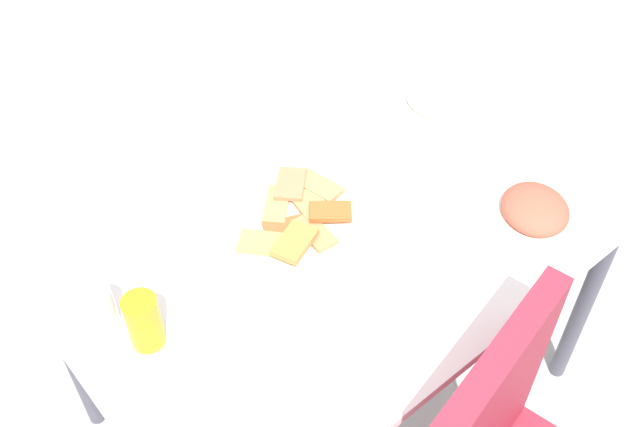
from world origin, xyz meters
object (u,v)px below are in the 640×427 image
object	(u,v)px
spoon	(422,224)
drinking_glass	(99,309)
soda_can	(145,322)
paper_napkin	(416,220)
pide_platter	(296,218)
dining_table	(336,246)
salad_plate_greens	(433,100)
salad_plate_rice	(535,211)
fork	(411,215)

from	to	relation	value
spoon	drinking_glass	bearing A→B (deg)	-27.50
soda_can	paper_napkin	size ratio (longest dim) A/B	1.02
pide_platter	spoon	distance (m)	0.28
dining_table	soda_can	bearing A→B (deg)	0.27
pide_platter	salad_plate_greens	world-z (taller)	salad_plate_greens
pide_platter	dining_table	bearing A→B (deg)	136.25
salad_plate_rice	fork	world-z (taller)	salad_plate_rice
salad_plate_greens	fork	distance (m)	0.40
salad_plate_rice	drinking_glass	distance (m)	0.94
dining_table	salad_plate_rice	bearing A→B (deg)	142.71
dining_table	salad_plate_rice	size ratio (longest dim) A/B	5.47
dining_table	drinking_glass	xyz separation A→B (m)	(0.52, -0.09, 0.12)
dining_table	salad_plate_rice	xyz separation A→B (m)	(-0.35, 0.26, 0.09)
salad_plate_greens	pide_platter	bearing A→B (deg)	10.12
pide_platter	spoon	bearing A→B (deg)	137.86
fork	spoon	world-z (taller)	same
dining_table	pide_platter	distance (m)	0.12
dining_table	pide_platter	bearing A→B (deg)	-43.75
salad_plate_rice	fork	size ratio (longest dim) A/B	1.31
spoon	dining_table	bearing A→B (deg)	-51.13
dining_table	fork	world-z (taller)	fork
salad_plate_rice	soda_can	distance (m)	0.86
paper_napkin	fork	xyz separation A→B (m)	(0.00, -0.02, 0.00)
paper_napkin	fork	world-z (taller)	fork
salad_plate_greens	spoon	size ratio (longest dim) A/B	1.14
soda_can	drinking_glass	size ratio (longest dim) A/B	1.20
salad_plate_greens	paper_napkin	bearing A→B (deg)	39.19
pide_platter	salad_plate_greens	size ratio (longest dim) A/B	1.35
soda_can	spoon	size ratio (longest dim) A/B	0.61
drinking_glass	salad_plate_rice	bearing A→B (deg)	157.93
drinking_glass	fork	size ratio (longest dim) A/B	0.59
spoon	salad_plate_greens	bearing A→B (deg)	-148.70
soda_can	paper_napkin	world-z (taller)	soda_can
paper_napkin	fork	bearing A→B (deg)	-90.00
paper_napkin	spoon	xyz separation A→B (m)	(0.00, 0.02, 0.00)
paper_napkin	spoon	size ratio (longest dim) A/B	0.60
dining_table	fork	distance (m)	0.18
salad_plate_rice	soda_can	size ratio (longest dim) A/B	1.86
dining_table	pide_platter	world-z (taller)	pide_platter
pide_platter	fork	size ratio (longest dim) A/B	1.78
pide_platter	salad_plate_rice	bearing A→B (deg)	141.61
salad_plate_rice	paper_napkin	bearing A→B (deg)	-37.52
paper_napkin	pide_platter	bearing A→B (deg)	-39.25
salad_plate_greens	salad_plate_rice	world-z (taller)	salad_plate_rice
fork	salad_plate_greens	bearing A→B (deg)	-156.17
salad_plate_rice	soda_can	xyz separation A→B (m)	(0.82, -0.26, 0.04)
salad_plate_greens	drinking_glass	world-z (taller)	drinking_glass
pide_platter	salad_plate_rice	world-z (taller)	salad_plate_rice
soda_can	fork	bearing A→B (deg)	172.08
drinking_glass	spoon	bearing A→B (deg)	162.26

